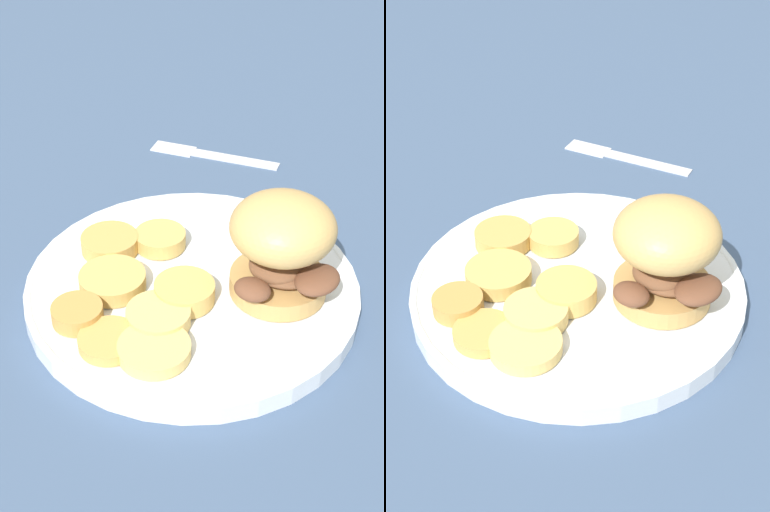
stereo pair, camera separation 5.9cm
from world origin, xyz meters
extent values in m
plane|color=#3D5170|center=(0.00, 0.00, 0.00)|extent=(4.00, 4.00, 0.00)
cylinder|color=white|center=(0.00, 0.00, 0.01)|extent=(0.28, 0.28, 0.02)
torus|color=white|center=(0.00, 0.00, 0.02)|extent=(0.28, 0.28, 0.01)
cylinder|color=tan|center=(0.02, 0.07, 0.03)|extent=(0.08, 0.08, 0.02)
ellipsoid|color=brown|center=(0.02, 0.07, 0.05)|extent=(0.06, 0.07, 0.02)
ellipsoid|color=brown|center=(0.03, 0.07, 0.04)|extent=(0.06, 0.06, 0.01)
ellipsoid|color=brown|center=(0.05, 0.04, 0.04)|extent=(0.04, 0.04, 0.01)
ellipsoid|color=brown|center=(0.05, 0.09, 0.05)|extent=(0.05, 0.05, 0.01)
ellipsoid|color=tan|center=(0.02, 0.07, 0.08)|extent=(0.08, 0.08, 0.05)
cylinder|color=tan|center=(0.07, -0.07, 0.02)|extent=(0.05, 0.05, 0.01)
cylinder|color=#DBB766|center=(0.05, -0.03, 0.03)|extent=(0.05, 0.05, 0.01)
cylinder|color=tan|center=(-0.05, -0.07, 0.03)|extent=(0.05, 0.05, 0.01)
cylinder|color=tan|center=(0.00, -0.07, 0.03)|extent=(0.06, 0.06, 0.01)
cylinder|color=tan|center=(0.02, -0.01, 0.03)|extent=(0.05, 0.05, 0.02)
cylinder|color=#BC8942|center=(0.04, -0.10, 0.03)|extent=(0.04, 0.04, 0.01)
cylinder|color=#DBB766|center=(0.08, -0.04, 0.02)|extent=(0.06, 0.06, 0.01)
cylinder|color=tan|center=(-0.05, -0.02, 0.03)|extent=(0.05, 0.05, 0.01)
cube|color=silver|center=(-0.23, 0.08, 0.00)|extent=(0.06, 0.10, 0.00)
cube|color=silver|center=(-0.26, 0.02, 0.00)|extent=(0.04, 0.05, 0.00)
camera|label=1|loc=(0.46, -0.07, 0.40)|focal=50.00mm
camera|label=2|loc=(0.47, -0.01, 0.40)|focal=50.00mm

